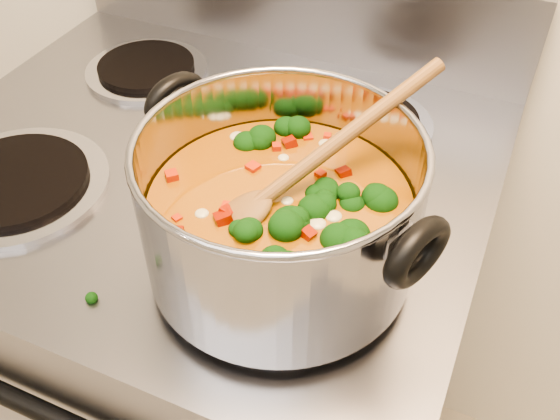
% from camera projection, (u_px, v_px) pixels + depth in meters
% --- Properties ---
extents(electric_range, '(0.77, 0.70, 1.08)m').
position_uv_depth(electric_range, '(223.00, 347.00, 1.15)').
color(electric_range, gray).
rests_on(electric_range, ground).
extents(stockpot, '(0.34, 0.28, 0.17)m').
position_uv_depth(stockpot, '(280.00, 212.00, 0.63)').
color(stockpot, gray).
rests_on(stockpot, electric_range).
extents(wooden_spoon, '(0.18, 0.25, 0.12)m').
position_uv_depth(wooden_spoon, '(294.00, 176.00, 0.61)').
color(wooden_spoon, brown).
rests_on(wooden_spoon, stockpot).
extents(cooktop_crumbs, '(0.03, 0.15, 0.01)m').
position_uv_depth(cooktop_crumbs, '(168.00, 206.00, 0.76)').
color(cooktop_crumbs, black).
rests_on(cooktop_crumbs, electric_range).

